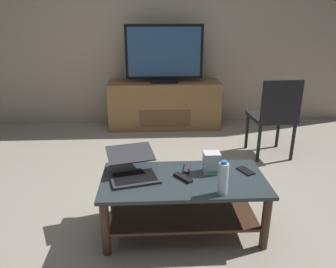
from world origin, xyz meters
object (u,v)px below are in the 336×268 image
object	(u,v)px
media_cabinet	(164,105)
tv_remote	(187,168)
router_box	(211,162)
dining_chair	(275,114)
soundbar_remote	(183,178)
water_bottle_near	(223,179)
coffee_table	(183,195)
cell_phone	(246,171)
television	(164,55)
laptop	(133,168)

from	to	relation	value
media_cabinet	tv_remote	world-z (taller)	media_cabinet
router_box	dining_chair	bearing A→B (deg)	52.46
soundbar_remote	water_bottle_near	bearing A→B (deg)	-78.30
router_box	tv_remote	distance (m)	0.19
router_box	tv_remote	world-z (taller)	router_box
water_bottle_near	soundbar_remote	size ratio (longest dim) A/B	1.45
dining_chair	router_box	bearing A→B (deg)	-127.54
coffee_table	water_bottle_near	bearing A→B (deg)	-43.81
router_box	cell_phone	xyz separation A→B (m)	(0.26, -0.00, -0.07)
router_box	soundbar_remote	xyz separation A→B (m)	(-0.21, -0.09, -0.07)
dining_chair	tv_remote	distance (m)	1.54
cell_phone	soundbar_remote	xyz separation A→B (m)	(-0.47, -0.09, 0.01)
tv_remote	coffee_table	bearing A→B (deg)	-94.54
dining_chair	router_box	world-z (taller)	dining_chair
television	dining_chair	size ratio (longest dim) A/B	1.15
tv_remote	soundbar_remote	distance (m)	0.16
media_cabinet	cell_phone	size ratio (longest dim) A/B	10.86
router_box	media_cabinet	bearing A→B (deg)	96.30
media_cabinet	cell_phone	xyz separation A→B (m)	(0.51, -2.26, 0.11)
media_cabinet	laptop	bearing A→B (deg)	-97.95
coffee_table	cell_phone	distance (m)	0.49
soundbar_remote	television	bearing A→B (deg)	54.86
coffee_table	media_cabinet	bearing A→B (deg)	90.95
water_bottle_near	tv_remote	world-z (taller)	water_bottle_near
coffee_table	media_cabinet	size ratio (longest dim) A/B	0.76
coffee_table	dining_chair	size ratio (longest dim) A/B	1.30
television	coffee_table	bearing A→B (deg)	-89.04
cell_phone	media_cabinet	bearing A→B (deg)	77.60
router_box	soundbar_remote	bearing A→B (deg)	-156.76
cell_phone	television	bearing A→B (deg)	77.72
cell_phone	tv_remote	bearing A→B (deg)	147.02
laptop	soundbar_remote	distance (m)	0.36
water_bottle_near	media_cabinet	bearing A→B (deg)	95.96
router_box	television	bearing A→B (deg)	96.36
cell_phone	soundbar_remote	distance (m)	0.48
television	cell_phone	world-z (taller)	television
laptop	soundbar_remote	xyz separation A→B (m)	(0.35, -0.07, -0.05)
media_cabinet	router_box	size ratio (longest dim) A/B	9.73
coffee_table	tv_remote	world-z (taller)	tv_remote
water_bottle_near	soundbar_remote	bearing A→B (deg)	137.70
coffee_table	water_bottle_near	xyz separation A→B (m)	(0.23, -0.22, 0.24)
cell_phone	router_box	bearing A→B (deg)	154.73
laptop	cell_phone	distance (m)	0.83
media_cabinet	water_bottle_near	distance (m)	2.58
coffee_table	television	distance (m)	2.43
television	dining_chair	distance (m)	1.65
laptop	tv_remote	distance (m)	0.41
cell_phone	tv_remote	size ratio (longest dim) A/B	0.88
television	soundbar_remote	size ratio (longest dim) A/B	6.38
television	dining_chair	bearing A→B (deg)	-43.07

